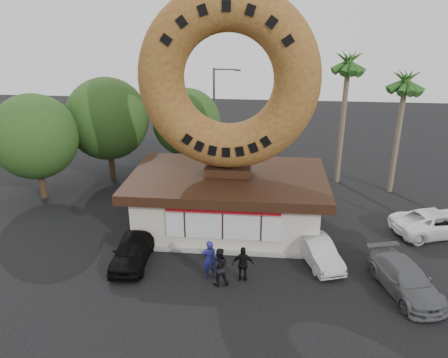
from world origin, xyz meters
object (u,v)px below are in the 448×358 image
object	(u,v)px
street_lamp	(216,114)
person_center	(219,267)
donut_shop	(228,199)
car_black	(132,250)
person_right	(243,264)
person_left	(209,259)
giant_donut	(228,80)
car_white	(437,222)
car_grey	(405,279)
car_silver	(318,251)

from	to	relation	value
street_lamp	person_center	xyz separation A→B (m)	(1.98, -15.94, -3.53)
donut_shop	car_black	xyz separation A→B (m)	(-4.48, -4.45, -1.05)
street_lamp	person_right	xyz separation A→B (m)	(3.08, -15.48, -3.59)
person_left	car_black	size ratio (longest dim) A/B	0.47
donut_shop	person_left	size ratio (longest dim) A/B	5.68
donut_shop	street_lamp	world-z (taller)	street_lamp
person_left	person_center	size ratio (longest dim) A/B	1.03
donut_shop	giant_donut	xyz separation A→B (m)	(0.00, 0.02, 6.89)
car_white	person_left	bearing A→B (deg)	97.57
car_grey	giant_donut	bearing A→B (deg)	131.57
giant_donut	car_grey	world-z (taller)	giant_donut
car_black	person_center	bearing A→B (deg)	-20.44
donut_shop	person_right	distance (m)	5.67
giant_donut	car_grey	size ratio (longest dim) A/B	2.10
giant_donut	car_black	world-z (taller)	giant_donut
car_white	car_black	bearing A→B (deg)	89.13
street_lamp	person_left	xyz separation A→B (m)	(1.46, -15.38, -3.50)
person_left	person_right	world-z (taller)	person_left
person_right	car_grey	distance (m)	7.42
person_center	giant_donut	bearing A→B (deg)	-103.08
person_right	car_white	world-z (taller)	person_right
donut_shop	person_center	size ratio (longest dim) A/B	5.85
person_left	car_black	world-z (taller)	person_left
person_center	person_right	world-z (taller)	person_center
person_right	car_white	size ratio (longest dim) A/B	0.34
person_right	car_black	xyz separation A→B (m)	(-5.70, 1.02, -0.17)
donut_shop	car_black	world-z (taller)	donut_shop
person_right	car_black	bearing A→B (deg)	-9.98
giant_donut	car_silver	xyz separation A→B (m)	(4.94, -3.49, -8.02)
giant_donut	person_center	world-z (taller)	giant_donut
person_left	car_white	size ratio (longest dim) A/B	0.38
car_black	car_silver	world-z (taller)	car_black
car_white	street_lamp	bearing A→B (deg)	38.07
person_left	car_silver	size ratio (longest dim) A/B	0.51
person_left	car_grey	bearing A→B (deg)	166.68
car_black	car_white	xyz separation A→B (m)	(16.49, 4.72, -0.00)
street_lamp	car_black	distance (m)	15.17
person_center	car_white	xyz separation A→B (m)	(11.89, 6.19, -0.24)
person_center	car_grey	xyz separation A→B (m)	(8.52, 0.29, -0.29)
street_lamp	car_black	xyz separation A→B (m)	(-2.62, -14.46, -3.76)
person_left	car_white	xyz separation A→B (m)	(12.41, 5.63, -0.27)
donut_shop	car_silver	bearing A→B (deg)	-35.12
street_lamp	car_black	world-z (taller)	street_lamp
donut_shop	car_white	size ratio (longest dim) A/B	2.17
car_black	car_grey	xyz separation A→B (m)	(13.12, -1.18, -0.05)
donut_shop	person_center	xyz separation A→B (m)	(0.12, -5.92, -0.81)
car_grey	car_silver	bearing A→B (deg)	134.53
car_black	car_grey	size ratio (longest dim) A/B	0.91
street_lamp	person_right	world-z (taller)	street_lamp
donut_shop	street_lamp	xyz separation A→B (m)	(-1.86, 10.02, 2.72)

